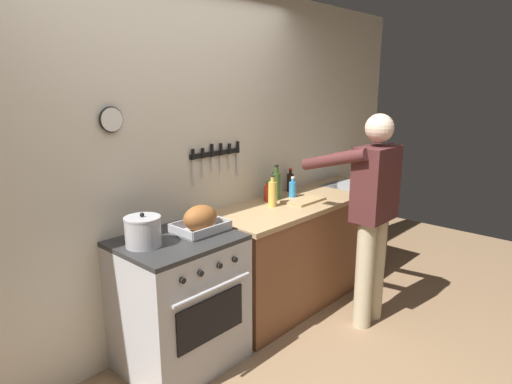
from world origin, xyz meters
name	(u,v)px	position (x,y,z in m)	size (l,w,h in m)	color
wall_back	(168,166)	(0.00, 1.35, 1.30)	(6.00, 0.13, 2.60)	beige
counter_block	(306,245)	(1.21, 0.99, 0.46)	(2.03, 0.65, 0.90)	brown
stove	(180,302)	(-0.22, 0.99, 0.45)	(0.76, 0.67, 0.90)	#BCBCC1
person_cook	(372,207)	(1.13, 0.33, 0.95)	(0.51, 0.63, 1.66)	#C6B793
roasting_pan	(200,220)	(-0.03, 0.98, 0.98)	(0.35, 0.26, 0.18)	#B7B7BC
stock_pot	(143,231)	(-0.44, 1.03, 0.99)	(0.22, 0.22, 0.21)	#B7B7BC
cutting_board	(303,200)	(1.08, 0.95, 0.91)	(0.36, 0.24, 0.02)	tan
bottle_dish_soap	(293,190)	(1.08, 1.05, 0.98)	(0.06, 0.06, 0.20)	#338CCC
bottle_soy_sauce	(290,182)	(1.27, 1.24, 0.99)	(0.06, 0.06, 0.22)	black
bottle_cooking_oil	(272,193)	(0.78, 1.03, 1.01)	(0.07, 0.07, 0.26)	gold
bottle_hot_sauce	(267,193)	(0.88, 1.17, 0.97)	(0.06, 0.06, 0.17)	red
bottle_olive_oil	(276,185)	(0.96, 1.14, 1.03)	(0.07, 0.07, 0.30)	#385623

